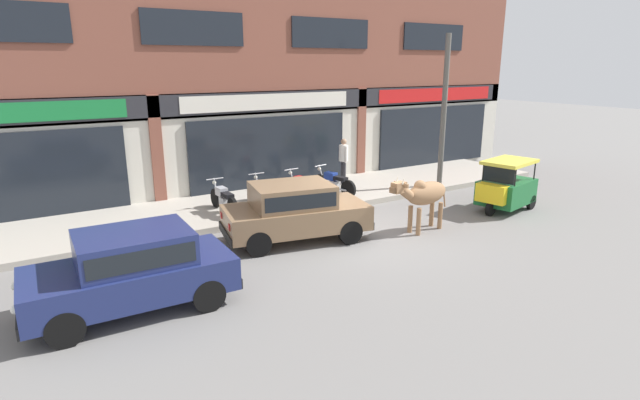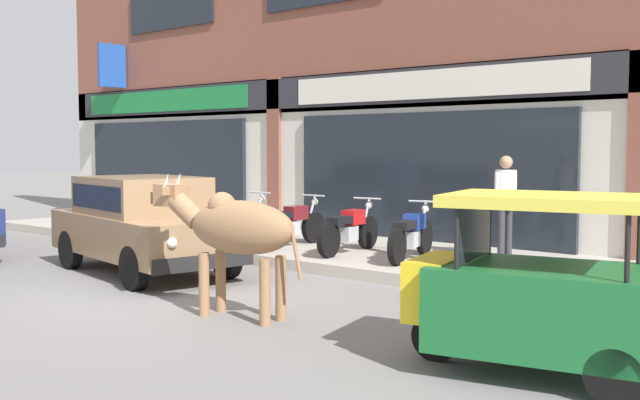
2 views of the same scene
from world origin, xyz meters
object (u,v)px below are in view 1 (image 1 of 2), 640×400
(cow, at_px, (424,194))
(car_0, at_px, (295,209))
(auto_rickshaw, at_px, (505,189))
(motorcycle_0, at_px, (224,199))
(pedestrian, at_px, (344,156))
(utility_pole, at_px, (444,112))
(motorcycle_2, at_px, (303,187))
(motorcycle_3, at_px, (334,182))
(car_1, at_px, (133,267))
(motorcycle_1, at_px, (266,193))

(cow, bearing_deg, car_0, 160.26)
(auto_rickshaw, distance_m, motorcycle_0, 8.32)
(pedestrian, relative_size, utility_pole, 0.32)
(car_0, bearing_deg, pedestrian, 43.00)
(motorcycle_2, height_order, motorcycle_3, same)
(car_0, height_order, pedestrian, pedestrian)
(motorcycle_0, bearing_deg, utility_pole, -6.47)
(motorcycle_3, relative_size, utility_pole, 0.35)
(car_1, distance_m, motorcycle_3, 8.45)
(car_0, height_order, auto_rickshaw, auto_rickshaw)
(car_0, bearing_deg, motorcycle_0, 106.50)
(auto_rickshaw, distance_m, motorcycle_2, 6.10)
(cow, relative_size, car_1, 0.59)
(cow, height_order, motorcycle_2, cow)
(motorcycle_0, xyz_separation_m, motorcycle_1, (1.33, 0.01, 0.00))
(auto_rickshaw, height_order, utility_pole, utility_pole)
(car_1, height_order, motorcycle_1, car_1)
(motorcycle_3, bearing_deg, cow, -86.78)
(auto_rickshaw, bearing_deg, motorcycle_3, 134.15)
(auto_rickshaw, relative_size, motorcycle_1, 1.17)
(cow, distance_m, motorcycle_0, 5.59)
(auto_rickshaw, bearing_deg, motorcycle_1, 148.76)
(car_0, height_order, motorcycle_3, car_0)
(car_0, xyz_separation_m, motorcycle_1, (0.53, 2.72, -0.25))
(auto_rickshaw, bearing_deg, car_1, -176.41)
(cow, height_order, motorcycle_1, cow)
(auto_rickshaw, distance_m, pedestrian, 5.45)
(car_1, xyz_separation_m, motorcycle_1, (4.72, 4.39, -0.25))
(motorcycle_2, xyz_separation_m, utility_pole, (4.99, -0.88, 2.14))
(auto_rickshaw, xyz_separation_m, motorcycle_0, (-7.45, 3.71, -0.10))
(car_1, distance_m, auto_rickshaw, 10.86)
(pedestrian, bearing_deg, cow, -99.69)
(auto_rickshaw, xyz_separation_m, utility_pole, (0.15, 2.84, 2.05))
(motorcycle_0, height_order, motorcycle_3, same)
(motorcycle_2, bearing_deg, car_0, -123.52)
(car_1, bearing_deg, motorcycle_0, 52.32)
(car_1, distance_m, motorcycle_2, 7.44)
(car_0, relative_size, motorcycle_2, 2.10)
(car_1, xyz_separation_m, pedestrian, (8.24, 5.45, 0.35))
(motorcycle_1, distance_m, motorcycle_2, 1.28)
(cow, xyz_separation_m, motorcycle_0, (-4.01, 3.87, -0.44))
(cow, distance_m, utility_pole, 4.98)
(motorcycle_2, xyz_separation_m, pedestrian, (2.24, 1.05, 0.60))
(motorcycle_1, bearing_deg, motorcycle_2, 0.42)
(motorcycle_0, bearing_deg, motorcycle_3, 0.92)
(cow, relative_size, auto_rickshaw, 1.01)
(motorcycle_1, height_order, motorcycle_2, same)
(car_1, xyz_separation_m, motorcycle_3, (7.18, 4.45, -0.25))
(motorcycle_0, relative_size, motorcycle_2, 1.00)
(cow, distance_m, car_1, 7.42)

